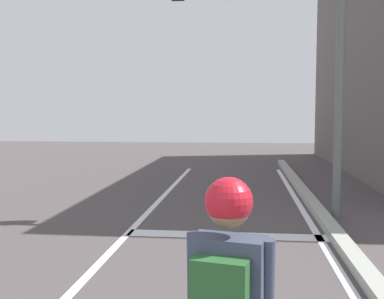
{
  "coord_description": "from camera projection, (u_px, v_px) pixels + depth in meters",
  "views": [
    {
      "loc": [
        1.71,
        0.08,
        1.97
      ],
      "look_at": [
        1.12,
        5.39,
        1.53
      ],
      "focal_mm": 43.21,
      "sensor_mm": 36.0,
      "label": 1
    }
  ],
  "objects": [
    {
      "name": "curb_strip",
      "position": [
        357.0,
        262.0,
        5.86
      ],
      "size": [
        0.24,
        24.0,
        0.14
      ],
      "primitive_type": "cube",
      "color": "#9A9C91",
      "rests_on": "ground"
    },
    {
      "name": "skater",
      "position": [
        227.0,
        298.0,
        2.24
      ],
      "size": [
        0.43,
        0.6,
        1.58
      ],
      "color": "#3D5074",
      "rests_on": "skateboard"
    },
    {
      "name": "traffic_signal_mast",
      "position": [
        275.0,
        18.0,
        8.48
      ],
      "size": [
        4.08,
        0.34,
        5.02
      ],
      "color": "slate",
      "rests_on": "ground"
    },
    {
      "name": "lane_line_center",
      "position": [
        104.0,
        258.0,
        6.23
      ],
      "size": [
        0.12,
        20.0,
        0.01
      ],
      "primitive_type": "cube",
      "color": "silver",
      "rests_on": "ground"
    },
    {
      "name": "stop_bar",
      "position": [
        227.0,
        235.0,
        7.38
      ],
      "size": [
        3.2,
        0.4,
        0.01
      ],
      "primitive_type": "cube",
      "color": "silver",
      "rests_on": "ground"
    },
    {
      "name": "lane_arrow_head",
      "position": [
        233.0,
        298.0,
        4.89
      ],
      "size": [
        0.71,
        0.71,
        0.01
      ],
      "primitive_type": "cube",
      "rotation": [
        0.0,
        0.0,
        0.79
      ],
      "color": "silver",
      "rests_on": "ground"
    },
    {
      "name": "lane_line_curbside",
      "position": [
        337.0,
        266.0,
        5.89
      ],
      "size": [
        0.12,
        20.0,
        0.01
      ],
      "primitive_type": "cube",
      "color": "silver",
      "rests_on": "ground"
    }
  ]
}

